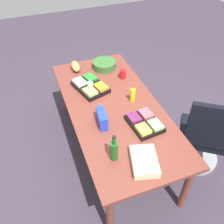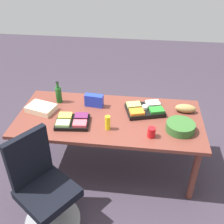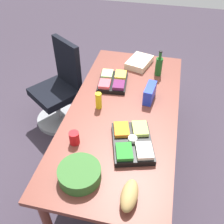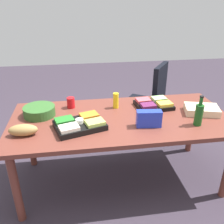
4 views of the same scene
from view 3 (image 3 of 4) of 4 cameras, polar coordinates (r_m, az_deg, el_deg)
ground_plane at (r=2.91m, az=2.06°, el=-10.68°), size 10.00×10.00×0.00m
conference_table at (r=2.42m, az=2.44°, el=-0.89°), size 2.10×0.98×0.75m
office_chair at (r=3.19m, az=-11.37°, el=3.93°), size 0.67×0.67×1.03m
veggie_tray at (r=2.05m, az=4.47°, el=-6.57°), size 0.49×0.41×0.09m
chip_bag_blue at (r=2.47m, az=8.26°, el=4.16°), size 0.23×0.10×0.15m
red_solo_cup at (r=2.07m, az=-8.25°, el=-5.64°), size 0.09×0.09×0.11m
fruit_platter at (r=2.67m, az=0.18°, el=6.76°), size 0.39×0.31×0.07m
salad_bowl at (r=1.86m, az=-7.12°, el=-13.24°), size 0.35×0.35×0.09m
sheet_cake at (r=3.00m, az=6.01°, el=10.79°), size 0.37×0.30×0.07m
mustard_bottle at (r=2.35m, az=-2.96°, el=2.50°), size 0.07×0.07×0.16m
bread_loaf at (r=1.76m, az=3.83°, el=-17.76°), size 0.24×0.12×0.10m
wine_bottle at (r=2.82m, az=10.21°, el=9.91°), size 0.08×0.08×0.28m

